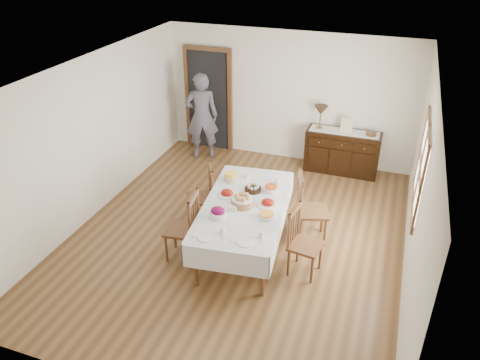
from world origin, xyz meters
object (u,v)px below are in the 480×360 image
(chair_left_near, at_px, (185,226))
(chair_left_far, at_px, (203,195))
(sideboard, at_px, (342,152))
(person, at_px, (202,114))
(chair_right_far, at_px, (309,208))
(table_lamp, at_px, (321,111))
(dining_table, at_px, (244,209))
(chair_right_near, at_px, (302,241))

(chair_left_near, xyz_separation_m, chair_left_far, (-0.13, 0.94, -0.03))
(chair_left_near, relative_size, sideboard, 0.77)
(chair_left_near, height_order, person, person)
(chair_right_far, xyz_separation_m, sideboard, (0.15, 2.42, -0.14))
(person, bearing_deg, table_lamp, 164.53)
(sideboard, bearing_deg, table_lamp, 178.31)
(chair_left_far, xyz_separation_m, person, (-0.97, 2.23, 0.45))
(sideboard, height_order, person, person)
(chair_right_far, bearing_deg, person, 34.32)
(person, bearing_deg, dining_table, 101.28)
(sideboard, bearing_deg, person, -174.04)
(chair_right_far, bearing_deg, dining_table, 106.22)
(sideboard, bearing_deg, chair_left_far, -126.17)
(chair_right_near, bearing_deg, sideboard, 7.39)
(dining_table, xyz_separation_m, chair_right_far, (0.85, 0.56, -0.12))
(chair_right_far, distance_m, person, 3.44)
(chair_left_near, xyz_separation_m, sideboard, (1.72, 3.47, -0.12))
(chair_left_near, bearing_deg, sideboard, 146.73)
(chair_left_near, relative_size, person, 0.56)
(chair_right_far, relative_size, table_lamp, 2.42)
(table_lamp, bearing_deg, chair_left_near, -109.52)
(sideboard, bearing_deg, dining_table, -108.39)
(table_lamp, bearing_deg, person, -172.48)
(person, bearing_deg, sideboard, 162.97)
(sideboard, bearing_deg, chair_right_far, -93.44)
(chair_right_near, xyz_separation_m, table_lamp, (-0.42, 3.24, 0.68))
(table_lamp, bearing_deg, dining_table, -99.62)
(chair_left_near, bearing_deg, chair_left_far, -179.15)
(chair_left_far, relative_size, person, 0.53)
(dining_table, distance_m, chair_left_near, 0.89)
(chair_left_far, bearing_deg, chair_left_near, -21.15)
(dining_table, xyz_separation_m, sideboard, (0.99, 2.98, -0.26))
(dining_table, bearing_deg, chair_right_far, 26.89)
(chair_right_near, height_order, table_lamp, table_lamp)
(chair_left_near, distance_m, person, 3.39)
(chair_left_near, distance_m, table_lamp, 3.76)
(chair_left_near, bearing_deg, table_lamp, 153.55)
(chair_right_far, height_order, table_lamp, table_lamp)
(dining_table, height_order, chair_left_near, chair_left_near)
(chair_right_far, xyz_separation_m, person, (-2.68, 2.13, 0.40))
(dining_table, height_order, chair_right_near, chair_right_near)
(chair_right_near, relative_size, person, 0.53)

